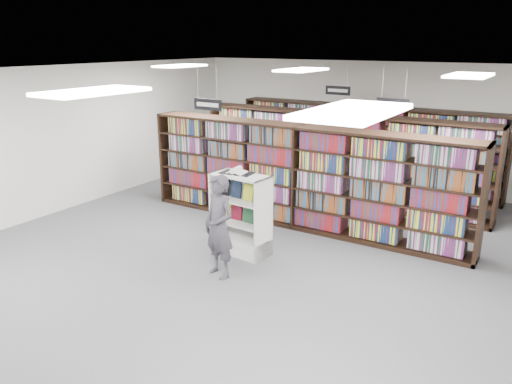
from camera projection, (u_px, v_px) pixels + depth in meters
The scene contains 18 objects.
floor at pixel (245, 259), 8.78m from camera, with size 12.00×12.00×0.00m, color #4F4F54.
ceiling at pixel (244, 73), 7.85m from camera, with size 10.00×12.00×0.10m, color white.
wall_back at pixel (369, 123), 13.19m from camera, with size 10.00×0.10×3.20m, color silver.
wall_left at pixel (53, 141), 10.85m from camera, with size 0.10×12.00×3.20m, color silver.
bookshelf_row_near at pixel (299, 177), 10.10m from camera, with size 7.00×0.60×2.10m.
bookshelf_row_mid at pixel (338, 158), 11.73m from camera, with size 7.00×0.60×2.10m.
bookshelf_row_far at pixel (363, 146), 13.11m from camera, with size 7.00×0.60×2.10m.
aisle_sign_left at pixel (208, 104), 9.62m from camera, with size 0.65×0.02×0.80m.
aisle_sign_right at pixel (393, 103), 9.72m from camera, with size 0.65×0.02×0.80m.
aisle_sign_center at pixel (338, 90), 12.36m from camera, with size 0.65×0.02×0.80m.
troffer_front_center at pixel (93, 92), 5.43m from camera, with size 0.60×1.20×0.04m, color white.
troffer_front_right at pixel (353, 111), 3.91m from camera, with size 0.60×1.20×0.04m, color white.
troffer_back_left at pixel (180, 66), 11.01m from camera, with size 0.60×1.20×0.04m, color white.
troffer_back_center at pixel (302, 70), 9.49m from camera, with size 0.60×1.20×0.04m, color white.
troffer_back_right at pixel (469, 75), 7.97m from camera, with size 0.60×1.20×0.04m, color white.
endcap_display at pixel (242, 227), 8.98m from camera, with size 1.08×0.61×1.46m.
open_book at pixel (237, 171), 8.76m from camera, with size 0.60×0.39×0.13m.
shopper at pixel (219, 227), 7.96m from camera, with size 0.62×0.40×1.69m, color #46434C.
Camera 1 is at (4.43, -6.74, 3.69)m, focal length 35.00 mm.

